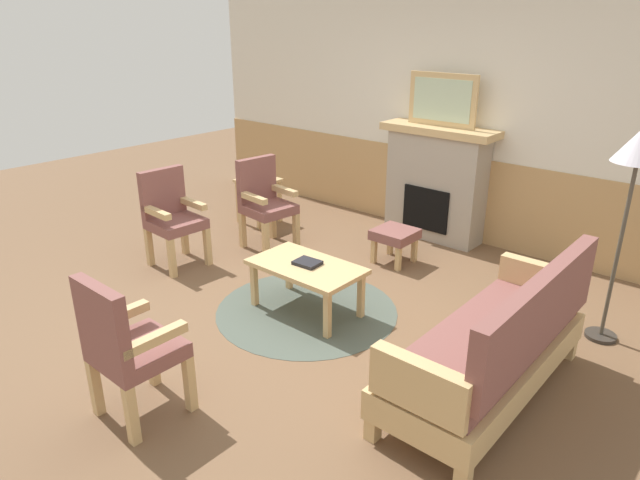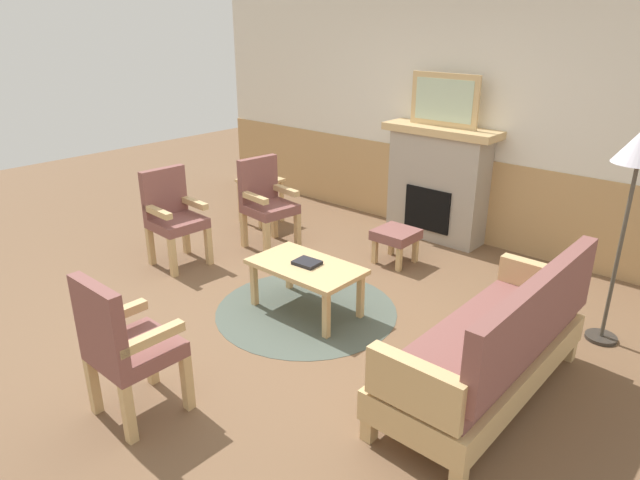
# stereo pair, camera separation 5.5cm
# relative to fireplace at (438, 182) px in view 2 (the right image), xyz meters

# --- Properties ---
(ground_plane) EXTENTS (14.00, 14.00, 0.00)m
(ground_plane) POSITION_rel_fireplace_xyz_m (0.00, -2.35, -0.65)
(ground_plane) COLOR brown
(wall_back) EXTENTS (7.20, 0.14, 2.70)m
(wall_back) POSITION_rel_fireplace_xyz_m (0.00, 0.25, 0.66)
(wall_back) COLOR silver
(wall_back) RESTS_ON ground_plane
(fireplace) EXTENTS (1.30, 0.44, 1.28)m
(fireplace) POSITION_rel_fireplace_xyz_m (0.00, 0.00, 0.00)
(fireplace) COLOR #A39989
(fireplace) RESTS_ON ground_plane
(framed_picture) EXTENTS (0.80, 0.04, 0.56)m
(framed_picture) POSITION_rel_fireplace_xyz_m (0.00, 0.00, 0.91)
(framed_picture) COLOR tan
(framed_picture) RESTS_ON fireplace
(couch) EXTENTS (0.70, 1.80, 0.98)m
(couch) POSITION_rel_fireplace_xyz_m (1.83, -2.38, -0.26)
(couch) COLOR tan
(couch) RESTS_ON ground_plane
(coffee_table) EXTENTS (0.96, 0.56, 0.44)m
(coffee_table) POSITION_rel_fireplace_xyz_m (0.10, -2.29, -0.27)
(coffee_table) COLOR tan
(coffee_table) RESTS_ON ground_plane
(round_rug) EXTENTS (1.58, 1.58, 0.01)m
(round_rug) POSITION_rel_fireplace_xyz_m (0.10, -2.29, -0.65)
(round_rug) COLOR #4C564C
(round_rug) RESTS_ON ground_plane
(book_on_table) EXTENTS (0.22, 0.19, 0.03)m
(book_on_table) POSITION_rel_fireplace_xyz_m (0.10, -2.28, -0.20)
(book_on_table) COLOR black
(book_on_table) RESTS_ON coffee_table
(footstool) EXTENTS (0.40, 0.40, 0.36)m
(footstool) POSITION_rel_fireplace_xyz_m (0.08, -0.91, -0.37)
(footstool) COLOR tan
(footstool) RESTS_ON ground_plane
(armchair_near_fireplace) EXTENTS (0.53, 0.53, 0.98)m
(armchair_near_fireplace) POSITION_rel_fireplace_xyz_m (-1.26, -1.47, -0.11)
(armchair_near_fireplace) COLOR tan
(armchair_near_fireplace) RESTS_ON ground_plane
(armchair_by_window_left) EXTENTS (0.51, 0.51, 0.98)m
(armchair_by_window_left) POSITION_rel_fireplace_xyz_m (-1.62, -2.41, -0.11)
(armchair_by_window_left) COLOR tan
(armchair_by_window_left) RESTS_ON ground_plane
(armchair_front_left) EXTENTS (0.48, 0.48, 0.98)m
(armchair_front_left) POSITION_rel_fireplace_xyz_m (0.21, -4.04, -0.11)
(armchair_front_left) COLOR tan
(armchair_front_left) RESTS_ON ground_plane
(side_table) EXTENTS (0.44, 0.44, 0.55)m
(side_table) POSITION_rel_fireplace_xyz_m (-1.88, -0.97, -0.22)
(side_table) COLOR tan
(side_table) RESTS_ON ground_plane
(floor_lamp_by_couch) EXTENTS (0.36, 0.36, 1.68)m
(floor_lamp_by_couch) POSITION_rel_fireplace_xyz_m (2.17, -1.08, 0.80)
(floor_lamp_by_couch) COLOR #332D28
(floor_lamp_by_couch) RESTS_ON ground_plane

